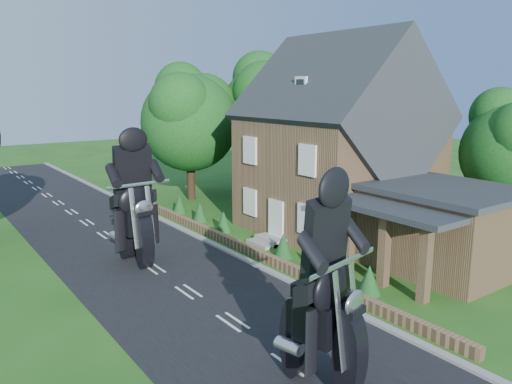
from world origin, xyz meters
TOP-DOWN VIEW (x-y plane):
  - ground at (0.00, 0.00)m, footprint 120.00×120.00m
  - road at (0.00, 0.00)m, footprint 7.00×80.00m
  - kerb at (3.65, 0.00)m, footprint 0.30×80.00m
  - garden_wall at (4.30, 5.00)m, footprint 0.30×22.00m
  - house at (10.49, 6.00)m, footprint 9.54×8.64m
  - annex at (9.87, -0.80)m, footprint 7.05×5.94m
  - tree_house_right at (16.65, 8.62)m, footprint 6.51×6.00m
  - tree_behind_house at (14.18, 16.14)m, footprint 7.81×7.20m
  - tree_behind_left at (8.16, 17.13)m, footprint 6.94×6.40m
  - shrub_a at (5.30, -1.00)m, footprint 0.90×0.90m
  - shrub_b at (5.30, 1.50)m, footprint 0.90×0.90m
  - shrub_c at (5.30, 4.00)m, footprint 0.90×0.90m
  - shrub_d at (5.30, 9.00)m, footprint 0.90×0.90m
  - shrub_e at (5.30, 11.50)m, footprint 0.90×0.90m
  - shrub_f at (5.30, 14.00)m, footprint 0.90×0.90m
  - motorcycle_lead at (-0.10, -4.26)m, footprint 0.84×1.87m
  - motorcycle_follow at (-0.32, 7.05)m, footprint 0.60×1.91m

SIDE VIEW (x-z plane):
  - ground at x=0.00m, z-range 0.00..0.00m
  - road at x=0.00m, z-range 0.00..0.02m
  - kerb at x=3.65m, z-range 0.00..0.12m
  - garden_wall at x=4.30m, z-range 0.00..0.40m
  - shrub_a at x=5.30m, z-range 0.00..1.10m
  - shrub_b at x=5.30m, z-range 0.00..1.10m
  - shrub_c at x=5.30m, z-range 0.00..1.10m
  - shrub_d at x=5.30m, z-range 0.00..1.10m
  - shrub_e at x=5.30m, z-range 0.00..1.10m
  - shrub_f at x=5.30m, z-range 0.00..1.10m
  - motorcycle_lead at x=-0.10m, z-range 0.00..1.69m
  - motorcycle_follow at x=-0.32m, z-range 0.00..1.75m
  - annex at x=9.87m, z-range 0.05..3.49m
  - house at x=10.49m, z-range -0.78..9.46m
  - tree_house_right at x=16.65m, z-range 0.99..9.39m
  - tree_behind_left at x=8.16m, z-range 1.15..10.31m
  - tree_behind_house at x=14.18m, z-range 1.19..11.27m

